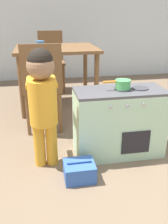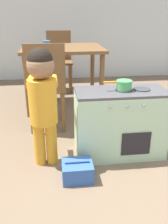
% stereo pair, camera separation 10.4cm
% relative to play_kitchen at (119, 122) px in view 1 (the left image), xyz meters
% --- Properties ---
extents(ground_plane, '(16.00, 16.00, 0.00)m').
position_rel_play_kitchen_xyz_m(ground_plane, '(0.07, -0.72, -0.28)').
color(ground_plane, brown).
extents(wall_back, '(10.00, 0.06, 2.60)m').
position_rel_play_kitchen_xyz_m(wall_back, '(0.07, 2.73, 1.02)').
color(wall_back, silver).
rests_on(wall_back, ground_plane).
extents(play_kitchen, '(0.73, 0.36, 0.57)m').
position_rel_play_kitchen_xyz_m(play_kitchen, '(0.00, 0.00, 0.00)').
color(play_kitchen, '#B2DBB7').
rests_on(play_kitchen, ground_plane).
extents(toy_pot, '(0.23, 0.12, 0.07)m').
position_rel_play_kitchen_xyz_m(toy_pot, '(0.01, 0.00, 0.33)').
color(toy_pot, '#4CAD5B').
rests_on(toy_pot, play_kitchen).
extents(child_figure, '(0.23, 0.37, 0.91)m').
position_rel_play_kitchen_xyz_m(child_figure, '(-0.61, -0.07, 0.30)').
color(child_figure, gold).
rests_on(child_figure, ground_plane).
extents(toy_basket, '(0.22, 0.19, 0.15)m').
position_rel_play_kitchen_xyz_m(toy_basket, '(-0.39, -0.31, -0.22)').
color(toy_basket, '#335BB2').
rests_on(toy_basket, ground_plane).
extents(dining_table, '(0.97, 0.82, 0.74)m').
position_rel_play_kitchen_xyz_m(dining_table, '(-0.40, 1.26, 0.35)').
color(dining_table, brown).
rests_on(dining_table, ground_plane).
extents(dining_chair_near, '(0.37, 0.37, 0.88)m').
position_rel_play_kitchen_xyz_m(dining_chair_near, '(-0.60, 0.56, 0.19)').
color(dining_chair_near, brown).
rests_on(dining_chair_near, ground_plane).
extents(dining_chair_far, '(0.37, 0.37, 0.88)m').
position_rel_play_kitchen_xyz_m(dining_chair_far, '(-0.43, 2.00, 0.19)').
color(dining_chair_far, brown).
rests_on(dining_chair_far, ground_plane).
extents(cup_on_table, '(0.09, 0.09, 0.09)m').
position_rel_play_kitchen_xyz_m(cup_on_table, '(-0.59, 1.15, 0.51)').
color(cup_on_table, teal).
rests_on(cup_on_table, dining_table).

